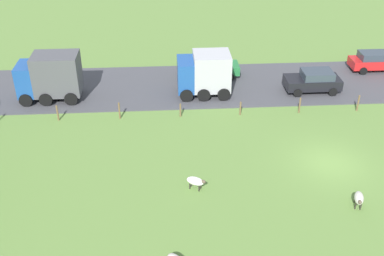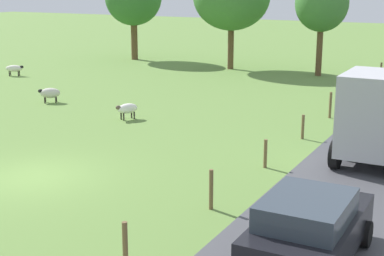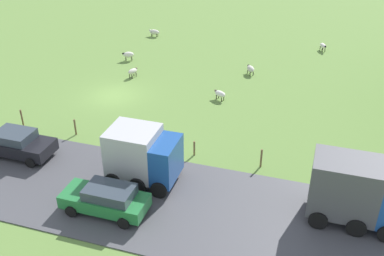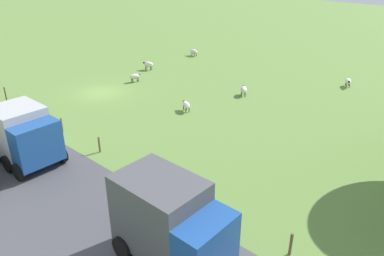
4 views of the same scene
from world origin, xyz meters
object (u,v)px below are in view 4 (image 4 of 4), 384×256
object	(u,v)px
truck_0	(24,135)
truck_1	(170,222)
sheep_0	(194,52)
sheep_1	(244,90)
sheep_2	(135,76)
sheep_3	(348,81)
sheep_4	(186,105)
sheep_5	(148,64)

from	to	relation	value
truck_0	truck_1	xyz separation A→B (m)	(-0.06, 11.39, 0.11)
sheep_0	sheep_1	world-z (taller)	sheep_1
sheep_1	sheep_0	bearing A→B (deg)	-121.15
sheep_1	truck_0	bearing A→B (deg)	-9.12
sheep_2	sheep_3	world-z (taller)	sheep_2
sheep_3	sheep_4	size ratio (longest dim) A/B	1.08
sheep_5	sheep_3	bearing A→B (deg)	115.65
sheep_2	truck_1	xyz separation A→B (m)	(13.68, 18.26, 1.35)
sheep_5	truck_1	xyz separation A→B (m)	(17.22, 20.30, 1.31)
sheep_2	sheep_5	size ratio (longest dim) A/B	0.99
sheep_5	truck_1	distance (m)	26.65
sheep_2	sheep_0	bearing A→B (deg)	-167.76
sheep_5	truck_0	size ratio (longest dim) A/B	0.30
sheep_5	truck_1	bearing A→B (deg)	49.69
sheep_3	truck_0	size ratio (longest dim) A/B	0.31
sheep_1	sheep_5	size ratio (longest dim) A/B	1.00
sheep_0	sheep_1	bearing A→B (deg)	58.85
sheep_0	sheep_2	size ratio (longest dim) A/B	1.11
sheep_2	truck_0	distance (m)	15.41
sheep_1	truck_0	xyz separation A→B (m)	(17.47, -2.80, 1.26)
sheep_4	truck_1	distance (m)	15.32
sheep_0	sheep_5	size ratio (longest dim) A/B	1.10
sheep_4	truck_0	size ratio (longest dim) A/B	0.29
sheep_2	sheep_4	world-z (taller)	sheep_2
sheep_0	sheep_3	distance (m)	17.84
sheep_1	sheep_4	size ratio (longest dim) A/B	1.02
sheep_1	sheep_5	bearing A→B (deg)	-89.04
truck_0	sheep_5	bearing A→B (deg)	-152.71
sheep_2	truck_1	size ratio (longest dim) A/B	0.26
sheep_1	sheep_5	xyz separation A→B (m)	(0.20, -11.72, 0.07)
sheep_0	sheep_2	world-z (taller)	sheep_2
sheep_2	sheep_5	distance (m)	4.08
sheep_0	truck_0	xyz separation A→B (m)	(24.77, 9.27, 1.28)
sheep_1	truck_0	distance (m)	17.74
sheep_3	truck_1	bearing A→B (deg)	6.32
sheep_3	sheep_4	world-z (taller)	sheep_4
sheep_2	truck_1	bearing A→B (deg)	53.16
truck_1	sheep_4	bearing A→B (deg)	-139.67
sheep_1	sheep_2	world-z (taller)	sheep_1
sheep_3	truck_0	world-z (taller)	truck_0
truck_0	sheep_4	bearing A→B (deg)	172.63
sheep_2	truck_0	xyz separation A→B (m)	(13.73, 6.87, 1.24)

